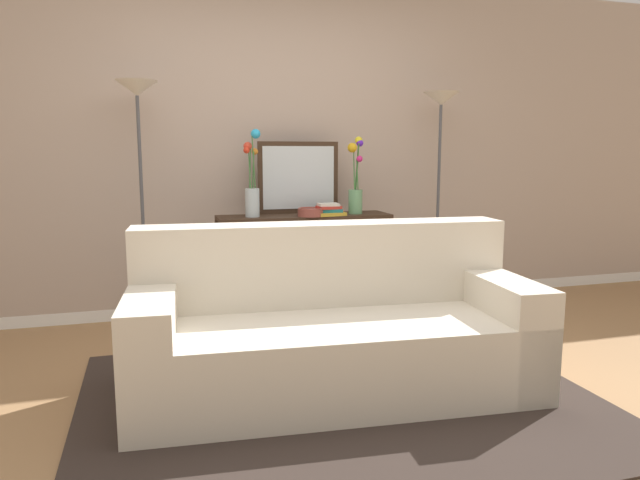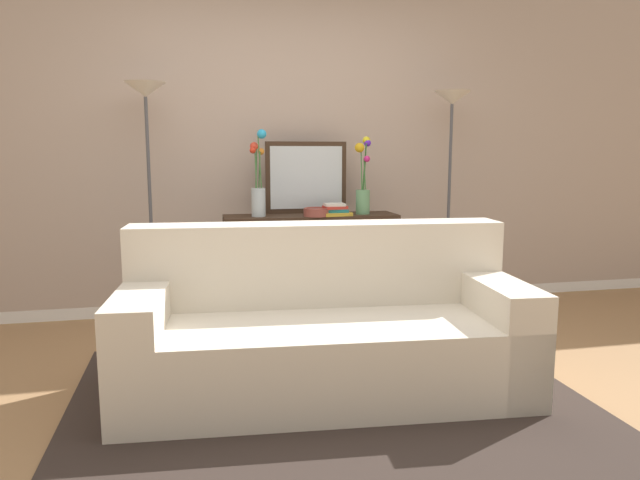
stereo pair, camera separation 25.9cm
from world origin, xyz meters
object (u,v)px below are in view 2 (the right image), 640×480
object	(u,v)px
console_table	(311,248)
floor_lamp_right	(451,140)
vase_short_flowers	(363,186)
fruit_bowl	(316,212)
book_stack	(335,210)
couch	(324,333)
wall_mirror	(306,178)
vase_tall_flowers	(258,187)
book_row_under_console	(271,314)
floor_lamp_left	(147,137)

from	to	relation	value
console_table	floor_lamp_right	bearing A→B (deg)	1.39
vase_short_flowers	fruit_bowl	bearing A→B (deg)	-168.30
vase_short_flowers	book_stack	world-z (taller)	vase_short_flowers
couch	wall_mirror	bearing A→B (deg)	82.53
couch	floor_lamp_right	size ratio (longest dim) A/B	1.24
console_table	book_stack	distance (m)	0.35
couch	wall_mirror	size ratio (longest dim) A/B	3.42
vase_tall_flowers	book_row_under_console	xyz separation A→B (m)	(0.08, 0.03, -0.97)
wall_mirror	book_stack	size ratio (longest dim) A/B	2.77
console_table	floor_lamp_right	size ratio (longest dim) A/B	0.75
console_table	wall_mirror	xyz separation A→B (m)	(-0.01, 0.14, 0.53)
floor_lamp_right	book_row_under_console	bearing A→B (deg)	-178.91
floor_lamp_left	vase_tall_flowers	distance (m)	0.85
wall_mirror	vase_tall_flowers	distance (m)	0.43
console_table	floor_lamp_left	size ratio (longest dim) A/B	0.74
floor_lamp_right	wall_mirror	world-z (taller)	floor_lamp_right
vase_tall_flowers	book_row_under_console	size ratio (longest dim) A/B	1.45
book_stack	wall_mirror	bearing A→B (deg)	126.09
wall_mirror	couch	bearing A→B (deg)	-97.47
floor_lamp_left	floor_lamp_right	distance (m)	2.29
couch	vase_short_flowers	distance (m)	1.61
fruit_bowl	vase_short_flowers	bearing A→B (deg)	11.70
wall_mirror	fruit_bowl	distance (m)	0.35
book_row_under_console	vase_tall_flowers	bearing A→B (deg)	-162.80
console_table	wall_mirror	size ratio (longest dim) A/B	2.07
couch	vase_tall_flowers	world-z (taller)	vase_tall_flowers
wall_mirror	book_stack	distance (m)	0.37
floor_lamp_left	book_row_under_console	bearing A→B (deg)	-1.84
fruit_bowl	book_row_under_console	xyz separation A→B (m)	(-0.33, 0.10, -0.78)
floor_lamp_left	book_row_under_console	xyz separation A→B (m)	(0.85, -0.03, -1.32)
floor_lamp_right	book_stack	distance (m)	1.10
console_table	wall_mirror	world-z (taller)	wall_mirror
book_row_under_console	vase_short_flowers	bearing A→B (deg)	-2.02
vase_short_flowers	book_stack	size ratio (longest dim) A/B	2.57
wall_mirror	vase_short_flowers	size ratio (longest dim) A/B	1.08
couch	vase_short_flowers	xyz separation A→B (m)	(0.60, 1.31, 0.70)
book_row_under_console	floor_lamp_right	bearing A→B (deg)	1.09
vase_tall_flowers	book_stack	distance (m)	0.59
console_table	fruit_bowl	world-z (taller)	fruit_bowl
vase_short_flowers	book_stack	bearing A→B (deg)	-163.61
fruit_bowl	book_row_under_console	distance (m)	0.86
console_table	vase_short_flowers	distance (m)	0.61
wall_mirror	console_table	bearing A→B (deg)	-86.85
vase_short_flowers	fruit_bowl	xyz separation A→B (m)	(-0.38, -0.08, -0.18)
floor_lamp_right	floor_lamp_left	bearing A→B (deg)	180.00
vase_tall_flowers	book_stack	bearing A→B (deg)	-6.97
book_stack	fruit_bowl	bearing A→B (deg)	-176.25
fruit_bowl	book_stack	xyz separation A→B (m)	(0.14, 0.01, 0.01)
fruit_bowl	floor_lamp_left	bearing A→B (deg)	173.70
couch	fruit_bowl	xyz separation A→B (m)	(0.22, 1.23, 0.52)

